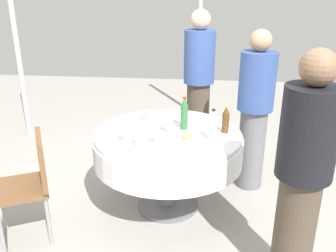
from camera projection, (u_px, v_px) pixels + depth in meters
name	position (u px, v px, depth m)	size (l,w,h in m)	color
ground_plane	(168.00, 206.00, 3.38)	(10.00, 10.00, 0.00)	gray
dining_table	(168.00, 149.00, 3.16)	(1.30, 1.30, 0.74)	white
bottle_clear_outer	(213.00, 126.00, 2.90)	(0.07, 0.07, 0.27)	silver
bottle_clear_mid	(140.00, 134.00, 2.75)	(0.06, 0.06, 0.27)	silver
bottle_brown_near	(226.00, 120.00, 3.08)	(0.06, 0.06, 0.24)	#593314
bottle_green_east	(184.00, 114.00, 3.14)	(0.07, 0.07, 0.29)	#2D6B38
wine_glass_east	(167.00, 121.00, 3.06)	(0.07, 0.07, 0.15)	white
wine_glass_front	(156.00, 132.00, 2.86)	(0.07, 0.07, 0.15)	white
wine_glass_left	(124.00, 129.00, 2.87)	(0.07, 0.07, 0.17)	white
plate_rear	(187.00, 138.00, 2.97)	(0.24, 0.24, 0.04)	white
plate_south	(186.00, 118.00, 3.41)	(0.23, 0.23, 0.04)	white
plate_west	(144.00, 118.00, 3.42)	(0.22, 0.22, 0.04)	white
fork_mid	(162.00, 126.00, 3.25)	(0.18, 0.02, 0.01)	silver
folded_napkin	(115.00, 125.00, 3.24)	(0.15, 0.15, 0.02)	white
person_outer	(199.00, 84.00, 4.06)	(0.34, 0.34, 1.71)	#4C3F33
person_mid	(303.00, 174.00, 2.20)	(0.34, 0.34, 1.61)	#4C3F33
person_near	(255.00, 109.00, 3.45)	(0.34, 0.34, 1.57)	slate
chair_left	(30.00, 179.00, 2.81)	(0.54, 0.54, 0.87)	brown
tent_pole_main	(199.00, 41.00, 5.35)	(0.07, 0.07, 2.35)	#B2B5B7
tent_pole_secondary	(16.00, 41.00, 4.53)	(0.07, 0.07, 2.57)	#B2B5B7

